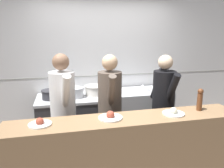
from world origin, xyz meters
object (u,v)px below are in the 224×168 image
chef_head_cook (63,108)px  mixing_bowl_steel (143,87)px  plated_dish_main (40,123)px  chef_sous (110,106)px  braising_pot (95,90)px  chef_line (163,103)px  stock_pot (51,94)px  oven_range (73,122)px  sauce_pot (75,92)px  plated_dish_dessert (174,113)px  pepper_mill (200,99)px  plated_dish_appetiser (110,117)px

chef_head_cook → mixing_bowl_steel: bearing=13.8°
plated_dish_main → chef_sous: (0.89, 0.59, -0.07)m
braising_pot → chef_line: size_ratio=0.21×
stock_pot → chef_line: chef_line is taller
oven_range → chef_line: (1.31, -0.68, 0.46)m
sauce_pot → plated_dish_dessert: size_ratio=1.15×
stock_pot → sauce_pot: sauce_pot is taller
braising_pot → mixing_bowl_steel: size_ratio=1.27×
pepper_mill → chef_line: (-0.22, 0.56, -0.21)m
sauce_pot → plated_dish_appetiser: 1.29m
oven_range → stock_pot: bearing=-176.0°
braising_pot → plated_dish_appetiser: (-0.01, -1.31, 0.02)m
oven_range → stock_pot: stock_pot is taller
oven_range → mixing_bowl_steel: 1.36m
braising_pot → mixing_bowl_steel: (0.86, -0.04, 0.00)m
braising_pot → chef_line: bearing=-38.2°
chef_line → plated_dish_appetiser: bearing=-154.6°
plated_dish_appetiser → chef_sous: (0.12, 0.58, -0.07)m
sauce_pot → mixing_bowl_steel: size_ratio=1.14×
stock_pot → plated_dish_main: size_ratio=1.22×
stock_pot → pepper_mill: pepper_mill is taller
pepper_mill → chef_sous: (-1.04, 0.56, -0.20)m
stock_pot → mixing_bowl_steel: size_ratio=1.13×
braising_pot → oven_range: bearing=-172.2°
mixing_bowl_steel → plated_dish_dessert: size_ratio=1.01×
chef_head_cook → chef_line: 1.47m
pepper_mill → mixing_bowl_steel: bearing=102.7°
chef_sous → sauce_pot: bearing=129.8°
chef_head_cook → braising_pot: bearing=41.2°
sauce_pot → pepper_mill: bearing=-39.6°
stock_pot → sauce_pot: (0.38, 0.01, 0.01)m
pepper_mill → chef_line: size_ratio=0.18×
plated_dish_appetiser → chef_line: size_ratio=0.17×
mixing_bowl_steel → plated_dish_dessert: (-0.10, -1.31, 0.01)m
pepper_mill → chef_head_cook: 1.79m
plated_dish_appetiser → chef_line: 1.10m
oven_range → plated_dish_dessert: (1.15, -1.29, 0.54)m
sauce_pot → plated_dish_main: bearing=-109.4°
chef_sous → braising_pot: bearing=104.5°
mixing_bowl_steel → plated_dish_main: bearing=-142.1°
plated_dish_main → oven_range: bearing=72.6°
sauce_pot → plated_dish_dessert: bearing=-49.4°
oven_range → plated_dish_appetiser: plated_dish_appetiser is taller
plated_dish_dessert → chef_line: bearing=74.8°
plated_dish_appetiser → chef_sous: bearing=78.3°
oven_range → plated_dish_dessert: bearing=-48.4°
stock_pot → pepper_mill: bearing=-33.0°
stock_pot → sauce_pot: bearing=1.9°
oven_range → plated_dish_main: bearing=-107.4°
stock_pot → plated_dish_main: 1.25m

